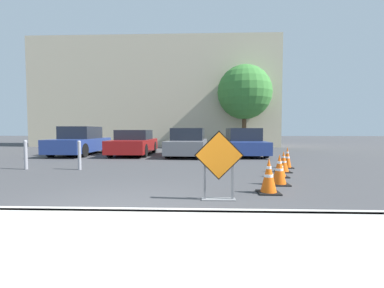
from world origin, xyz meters
TOP-DOWN VIEW (x-y plane):
  - ground_plane at (0.00, 10.00)m, footprint 96.00×96.00m
  - sidewalk_strip at (0.00, -1.28)m, footprint 30.53×2.55m
  - curb_lip at (0.00, 0.00)m, footprint 30.53×0.20m
  - road_closed_sign at (1.67, 1.06)m, footprint 0.94×0.20m
  - traffic_cone_nearest at (2.77, 1.67)m, footprint 0.46×0.46m
  - traffic_cone_second at (3.26, 2.54)m, footprint 0.46×0.46m
  - traffic_cone_third at (3.60, 3.62)m, footprint 0.46×0.46m
  - traffic_cone_fourth at (3.97, 4.47)m, footprint 0.46×0.46m
  - traffic_cone_fifth at (4.40, 5.41)m, footprint 0.39×0.39m
  - parked_car_nearest at (-5.37, 10.14)m, footprint 1.90×4.48m
  - parked_car_second at (-2.37, 10.18)m, footprint 1.99×4.42m
  - parked_car_third at (0.62, 9.99)m, footprint 2.14×4.71m
  - parked_car_fourth at (3.61, 10.20)m, footprint 2.01×4.48m
  - bollard_nearest at (-2.82, 4.75)m, footprint 0.12×0.12m
  - bollard_second at (-4.70, 4.75)m, footprint 0.12×0.12m
  - building_facade_backdrop at (-2.58, 19.06)m, footprint 20.41×5.00m
  - street_tree_behind_lot at (4.56, 15.63)m, footprint 4.04×4.04m

SIDE VIEW (x-z plane):
  - ground_plane at x=0.00m, z-range 0.00..0.00m
  - sidewalk_strip at x=0.00m, z-range 0.00..0.14m
  - curb_lip at x=0.00m, z-range 0.00..0.14m
  - traffic_cone_third at x=3.60m, z-range -0.01..0.58m
  - traffic_cone_fourth at x=3.97m, z-range -0.01..0.66m
  - traffic_cone_nearest at x=2.77m, z-range -0.01..0.74m
  - traffic_cone_second at x=3.26m, z-range -0.01..0.75m
  - traffic_cone_fifth at x=4.40m, z-range -0.01..0.75m
  - bollard_nearest at x=-2.82m, z-range 0.03..1.02m
  - bollard_second at x=-4.70m, z-range 0.03..1.04m
  - parked_car_second at x=-2.37m, z-range -0.04..1.32m
  - parked_car_fourth at x=3.61m, z-range -0.07..1.39m
  - parked_car_third at x=0.62m, z-range -0.07..1.39m
  - parked_car_nearest at x=-5.37m, z-range -0.06..1.49m
  - road_closed_sign at x=1.67m, z-range 0.06..1.40m
  - street_tree_behind_lot at x=4.56m, z-range 1.08..7.29m
  - building_facade_backdrop at x=-2.58m, z-range 0.00..8.90m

